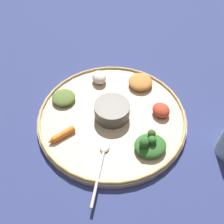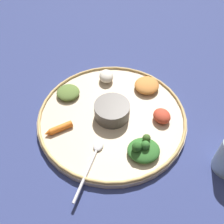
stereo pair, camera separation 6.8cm
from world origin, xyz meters
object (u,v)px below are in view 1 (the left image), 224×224
(spoon, at_px, (102,161))
(greens_pile, at_px, (150,145))
(carrot_near_spoon, at_px, (61,135))
(center_bowl, at_px, (112,110))

(spoon, xyz_separation_m, greens_pile, (-0.06, -0.10, 0.01))
(greens_pile, bearing_deg, carrot_near_spoon, 31.63)
(center_bowl, xyz_separation_m, spoon, (-0.07, 0.12, -0.02))
(center_bowl, bearing_deg, spoon, 120.32)
(greens_pile, xyz_separation_m, carrot_near_spoon, (0.19, 0.12, -0.01))
(spoon, distance_m, greens_pile, 0.12)
(center_bowl, distance_m, greens_pile, 0.14)
(spoon, relative_size, carrot_near_spoon, 2.00)
(spoon, height_order, greens_pile, greens_pile)
(spoon, bearing_deg, carrot_near_spoon, 5.56)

